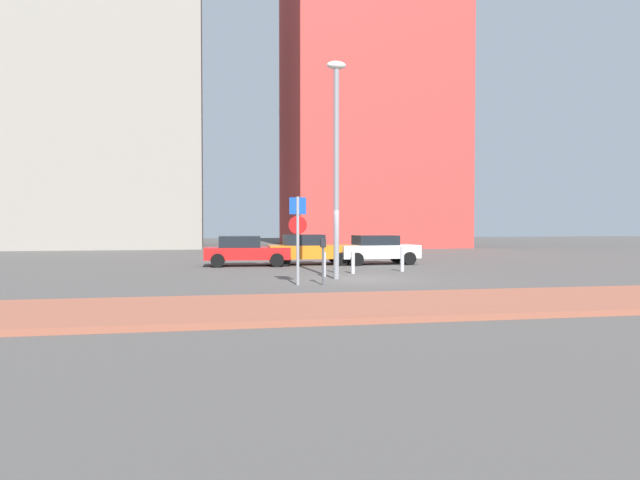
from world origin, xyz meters
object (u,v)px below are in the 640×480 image
parking_sign_post (298,229)px  parking_meter (323,255)px  traffic_bollard_far (353,263)px  traffic_bollard_edge (402,259)px  parked_car_orange (309,249)px  traffic_bollard_near (335,260)px  parked_car_white (377,249)px  parked_car_red (245,250)px  traffic_bollard_mid (324,264)px  street_lamp (336,153)px

parking_sign_post → parking_meter: bearing=-12.2°
traffic_bollard_far → traffic_bollard_edge: traffic_bollard_edge is taller
parked_car_orange → traffic_bollard_near: 4.85m
parked_car_white → traffic_bollard_far: size_ratio=4.50×
traffic_bollard_far → parking_meter: bearing=-116.7°
parking_meter → parking_sign_post: bearing=167.8°
parked_car_red → traffic_bollard_mid: parked_car_red is taller
parked_car_red → traffic_bollard_near: (3.37, -4.57, -0.20)m
parked_car_orange → traffic_bollard_mid: (-0.52, -6.44, -0.30)m
street_lamp → traffic_bollard_mid: 4.24m
street_lamp → parked_car_orange: bearing=87.9°
parked_car_orange → traffic_bollard_far: size_ratio=4.67×
parking_meter → traffic_bollard_far: size_ratio=1.72×
street_lamp → traffic_bollard_mid: size_ratio=8.41×
traffic_bollard_far → parked_car_orange: bearing=99.3°
parked_car_orange → parked_car_white: parked_car_orange is taller
parked_car_white → street_lamp: (-3.66, -7.15, 3.82)m
parked_car_orange → traffic_bollard_mid: parked_car_orange is taller
parked_car_white → traffic_bollard_edge: (-0.21, -4.43, -0.23)m
parked_car_orange → parking_meter: bearing=-97.0°
parked_car_orange → parked_car_white: 3.39m
parked_car_white → traffic_bollard_far: 5.64m
parked_car_orange → parking_sign_post: (-1.96, -9.22, 1.07)m
parked_car_red → traffic_bollard_far: bearing=-51.9°
parking_meter → street_lamp: bearing=65.7°
parked_car_white → parking_sign_post: size_ratio=1.38×
street_lamp → parking_sign_post: bearing=-133.8°
parked_car_orange → street_lamp: street_lamp is taller
traffic_bollard_far → street_lamp: bearing=-118.9°
parking_sign_post → traffic_bollard_mid: (1.44, 2.77, -1.36)m
traffic_bollard_near → traffic_bollard_mid: (-0.78, -1.60, -0.07)m
parked_car_orange → traffic_bollard_far: (0.88, -5.35, -0.32)m
traffic_bollard_near → traffic_bollard_mid: bearing=-116.0°
parking_sign_post → street_lamp: 3.67m
parked_car_orange → traffic_bollard_edge: parked_car_orange is taller
traffic_bollard_far → traffic_bollard_edge: (2.29, 0.62, 0.09)m
traffic_bollard_mid → traffic_bollard_edge: size_ratio=0.88×
parked_car_white → parking_sign_post: 10.45m
parked_car_white → parked_car_orange: bearing=174.9°
parking_meter → street_lamp: street_lamp is taller
traffic_bollard_near → traffic_bollard_mid: size_ratio=1.16×
parked_car_red → parked_car_white: bearing=-0.3°
traffic_bollard_near → traffic_bollard_edge: bearing=2.1°
parking_sign_post → traffic_bollard_edge: size_ratio=2.74×
traffic_bollard_near → traffic_bollard_far: (0.63, -0.51, -0.10)m
parked_car_orange → street_lamp: size_ratio=0.53×
parked_car_red → street_lamp: street_lamp is taller
traffic_bollard_near → traffic_bollard_mid: 1.78m
street_lamp → traffic_bollard_mid: (-0.25, 1.01, -4.11)m
street_lamp → traffic_bollard_near: 4.84m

